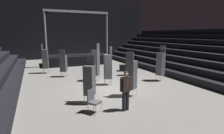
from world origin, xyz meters
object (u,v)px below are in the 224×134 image
chair_stack_mid_right (63,63)px  equipment_road_case (125,68)px  chair_stack_rear_right (45,59)px  stage_riser (76,59)px  chair_stack_front_left (129,64)px  chair_stack_mid_centre (108,66)px  man_with_tie (126,88)px  chair_stack_rear_left (96,62)px  chair_stack_front_right (161,63)px  chair_stack_mid_left (90,80)px  chair_stack_rear_centre (131,74)px  loose_chair_near_man (93,100)px

chair_stack_mid_right → equipment_road_case: chair_stack_mid_right is taller
chair_stack_rear_right → stage_riser: bearing=150.2°
chair_stack_front_left → chair_stack_mid_centre: (-2.47, -1.81, 0.29)m
man_with_tie → chair_stack_rear_left: 5.22m
chair_stack_mid_right → chair_stack_mid_centre: size_ratio=0.86×
chair_stack_front_left → equipment_road_case: (0.52, 1.67, -0.64)m
man_with_tie → chair_stack_front_left: size_ratio=0.94×
chair_stack_front_right → chair_stack_mid_left: (-5.60, -2.09, -0.08)m
chair_stack_mid_right → chair_stack_rear_centre: size_ratio=0.89×
man_with_tie → chair_stack_mid_centre: (0.81, 3.95, 0.24)m
chair_stack_rear_right → chair_stack_front_right: bearing=62.4°
chair_stack_mid_left → equipment_road_case: chair_stack_mid_left is taller
chair_stack_mid_left → chair_stack_rear_right: 7.92m
stage_riser → man_with_tie: 12.99m
stage_riser → chair_stack_mid_right: size_ratio=3.20×
chair_stack_front_left → chair_stack_front_right: chair_stack_front_right is taller
chair_stack_front_right → stage_riser: bearing=3.1°
chair_stack_front_right → chair_stack_rear_right: 9.05m
chair_stack_mid_left → chair_stack_front_right: bearing=-119.1°
chair_stack_mid_centre → chair_stack_rear_centre: size_ratio=1.04×
chair_stack_front_left → chair_stack_mid_centre: 3.08m
man_with_tie → chair_stack_mid_centre: size_ratio=0.71×
chair_stack_front_right → chair_stack_rear_left: size_ratio=0.93×
stage_riser → chair_stack_mid_left: 11.75m
chair_stack_rear_left → chair_stack_mid_right: bearing=82.8°
chair_stack_mid_right → chair_stack_rear_centre: chair_stack_rear_centre is taller
chair_stack_mid_right → chair_stack_rear_centre: 6.30m
chair_stack_front_left → chair_stack_mid_left: size_ratio=0.81×
man_with_tie → chair_stack_front_right: size_ratio=0.71×
chair_stack_rear_centre → loose_chair_near_man: size_ratio=2.44×
chair_stack_rear_right → equipment_road_case: bearing=86.1°
man_with_tie → chair_stack_mid_left: size_ratio=0.76×
stage_riser → chair_stack_mid_right: (-2.17, -5.69, 0.47)m
chair_stack_mid_left → chair_stack_rear_left: chair_stack_rear_left is taller
chair_stack_rear_right → chair_stack_mid_right: bearing=42.6°
chair_stack_mid_left → equipment_road_case: 7.85m
chair_stack_rear_right → loose_chair_near_man: size_ratio=2.53×
man_with_tie → chair_stack_mid_right: 7.41m
chair_stack_mid_centre → loose_chair_near_man: chair_stack_mid_centre is taller
chair_stack_rear_right → equipment_road_case: size_ratio=2.66×
man_with_tie → chair_stack_rear_centre: (1.10, 1.49, 0.20)m
chair_stack_front_left → chair_stack_mid_centre: bearing=74.3°
chair_stack_mid_right → stage_riser: bearing=97.3°
chair_stack_mid_centre → chair_stack_rear_centre: 2.48m
chair_stack_rear_right → chair_stack_mid_left: bearing=21.8°
chair_stack_mid_right → equipment_road_case: (5.19, 0.16, -0.77)m
stage_riser → chair_stack_mid_centre: 9.04m
chair_stack_front_right → chair_stack_rear_centre: chair_stack_front_right is taller
chair_stack_mid_right → loose_chair_near_man: (0.10, -6.92, -0.49)m
man_with_tie → chair_stack_front_left: chair_stack_front_left is taller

